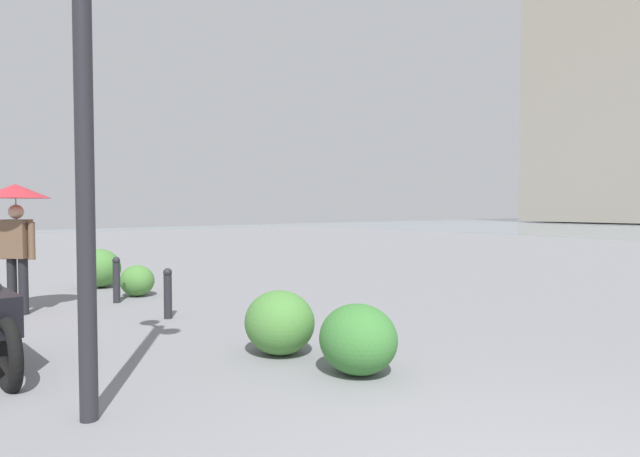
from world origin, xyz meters
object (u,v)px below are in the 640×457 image
pedestrian (16,212)px  bollard_mid (116,279)px  lamppost (83,49)px  bollard_near (168,292)px

pedestrian → bollard_mid: size_ratio=2.52×
lamppost → pedestrian: (5.00, -0.35, -1.27)m
bollard_near → bollard_mid: bollard_mid is taller
pedestrian → bollard_near: size_ratio=2.67×
bollard_near → bollard_mid: size_ratio=0.94×
bollard_near → bollard_mid: (1.81, 0.16, 0.02)m
lamppost → pedestrian: lamppost is taller
lamppost → pedestrian: 5.17m
pedestrian → bollard_mid: 1.92m
bollard_near → bollard_mid: 1.82m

